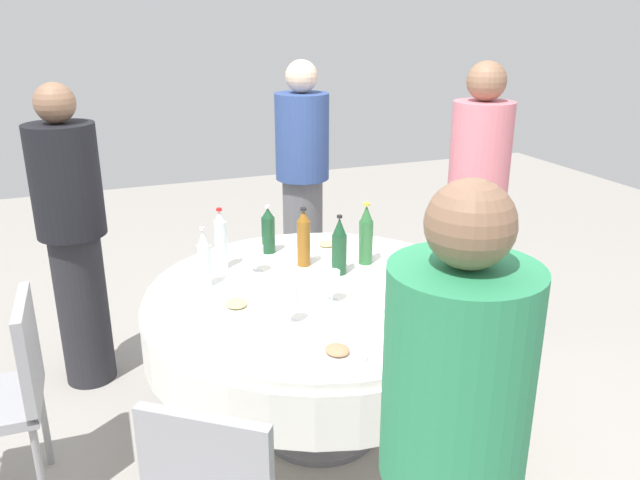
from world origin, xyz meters
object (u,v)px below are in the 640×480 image
Objects in this scene: bottle_dark_green_east at (268,231)px; plate_mid at (236,307)px; wine_glass_left at (332,280)px; person_east at (476,201)px; person_north at (73,235)px; wine_glass_inner at (256,254)px; bottle_amber_north at (445,303)px; bottle_amber_inner at (304,239)px; bottle_clear_near at (221,240)px; wine_glass_near at (290,297)px; bottle_dark_green_left at (339,247)px; bottle_clear_south at (204,259)px; chair_near at (6,386)px; dining_table at (320,318)px; plate_outer at (337,353)px; person_left at (302,184)px; plate_right at (327,246)px; plate_far at (418,268)px; bottle_green_front at (366,235)px.

bottle_dark_green_east reaches higher than plate_mid.
person_east reaches higher than wine_glass_left.
wine_glass_inner is at bearing -85.28° from person_north.
bottle_amber_inner is at bearing -165.25° from bottle_amber_north.
wine_glass_near is (0.66, 0.12, -0.03)m from bottle_clear_near.
person_north is (-0.96, -0.61, 0.08)m from plate_mid.
bottle_dark_green_left is at bearing -81.52° from person_north.
bottle_clear_south is 0.93m from chair_near.
person_north is (-0.89, -1.01, 0.24)m from dining_table.
wine_glass_inner reaches higher than dining_table.
wine_glass_left is at bearing 118.43° from wine_glass_near.
bottle_clear_south is at bearing -103.53° from person_east.
wine_glass_left is (0.43, -0.03, -0.04)m from bottle_amber_inner.
dining_table is 11.20× the size of wine_glass_left.
bottle_amber_inner is 1.33× the size of plate_outer.
wine_glass_left is at bearing 52.84° from bottle_clear_south.
person_left is at bearing -30.70° from person_north.
bottle_amber_inner is 1.05× the size of bottle_clear_south.
plate_outer is 0.13× the size of person_left.
bottle_dark_green_left reaches higher than plate_right.
bottle_dark_green_left is at bearing -105.93° from plate_far.
plate_far is (0.26, 0.48, -0.12)m from bottle_amber_inner.
bottle_clear_south is (0.31, -0.39, 0.01)m from bottle_dark_green_east.
person_east reaches higher than plate_right.
bottle_green_front is (-0.21, 0.32, 0.29)m from dining_table.
plate_far is at bearing 50.19° from bottle_dark_green_east.
plate_far is 1.74m from person_north.
plate_mid is at bearing -28.34° from bottle_dark_green_east.
plate_outer reaches higher than dining_table.
person_east is at bearing -28.24° from person_left.
person_east is at bearing -57.10° from person_north.
bottle_clear_south reaches higher than wine_glass_near.
plate_outer is (0.97, 0.20, -0.13)m from bottle_clear_near.
dining_table is 1.31m from chair_near.
person_left is at bearing 141.49° from bottle_clear_near.
person_north reaches higher than wine_glass_inner.
wine_glass_near reaches higher than plate_far.
chair_near is (0.43, -1.53, -0.23)m from plate_right.
wine_glass_near is at bearing -49.21° from bottle_green_front.
plate_mid is at bearing -49.80° from bottle_amber_inner.
plate_outer is at bearing 13.05° from wine_glass_near.
bottle_green_front reaches higher than plate_far.
person_north reaches higher than bottle_dark_green_east.
bottle_green_front is 0.78m from plate_mid.
bottle_clear_south is 0.86m from person_north.
plate_mid is (0.36, -0.19, -0.08)m from wine_glass_inner.
plate_outer is (0.71, -0.30, -0.12)m from bottle_dark_green_left.
bottle_dark_green_east is 1.60× the size of wine_glass_near.
person_left reaches higher than plate_outer.
plate_right is at bearing 154.95° from dining_table.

